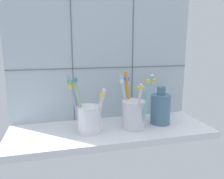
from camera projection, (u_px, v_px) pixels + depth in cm
name	position (u px, v px, depth cm)	size (l,w,h in cm)	color
counter_slab	(111.00, 132.00, 71.38)	(64.00, 22.00, 2.00)	silver
tile_wall_back	(103.00, 61.00, 78.39)	(64.00, 2.20, 45.00)	#B2C1CC
toothbrush_cup_left	(88.00, 117.00, 67.53)	(10.98, 10.23, 17.76)	white
toothbrush_cup_right	(134.00, 112.00, 70.93)	(7.99, 12.71, 18.16)	silver
ceramic_vase	(160.00, 108.00, 74.94)	(6.61, 6.61, 12.72)	slate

